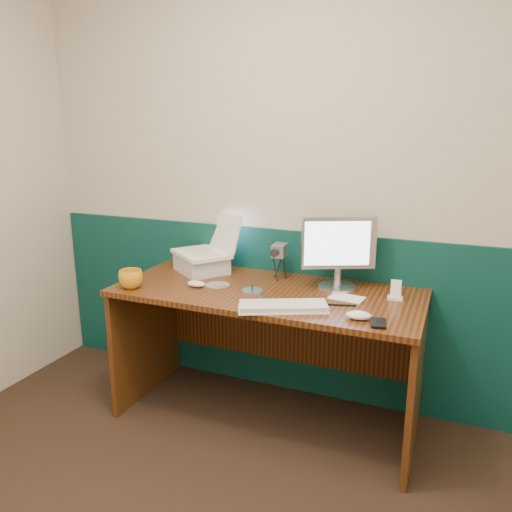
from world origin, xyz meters
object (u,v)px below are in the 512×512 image
at_px(monitor, 338,254).
at_px(camcorder, 280,263).
at_px(laptop, 201,232).
at_px(keyboard, 283,307).
at_px(mug, 131,279).
at_px(desk, 267,355).

bearing_deg(monitor, camcorder, 147.89).
xyz_separation_m(laptop, monitor, (0.81, -0.01, -0.05)).
bearing_deg(keyboard, camcorder, 87.43).
bearing_deg(monitor, keyboard, -136.43).
height_order(keyboard, camcorder, camcorder).
height_order(monitor, keyboard, monitor).
relative_size(monitor, keyboard, 0.93).
bearing_deg(keyboard, laptop, 123.47).
distance_m(keyboard, mug, 0.85).
bearing_deg(laptop, monitor, 36.26).
relative_size(desk, mug, 12.72).
height_order(desk, laptop, laptop).
height_order(laptop, keyboard, laptop).
relative_size(mug, camcorder, 0.66).
bearing_deg(laptop, camcorder, 41.28).
bearing_deg(desk, keyboard, -53.84).
distance_m(desk, camcorder, 0.51).
bearing_deg(mug, monitor, 21.94).
distance_m(desk, monitor, 0.68).
bearing_deg(camcorder, mug, -150.38).
bearing_deg(laptop, mug, -78.59).
bearing_deg(keyboard, desk, 101.53).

